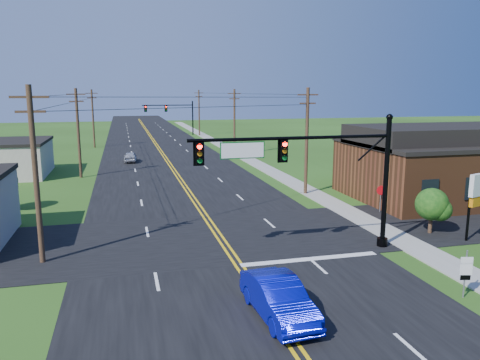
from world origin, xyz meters
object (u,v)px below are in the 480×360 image
object	(u,v)px
route_sign	(466,270)
blue_car	(278,299)
stop_sign	(381,193)
signal_mast_main	(311,167)
signal_mast_far	(171,113)

from	to	relation	value
route_sign	blue_car	bearing A→B (deg)	-168.33
route_sign	stop_sign	distance (m)	14.38
route_sign	stop_sign	size ratio (longest dim) A/B	1.06
signal_mast_main	route_sign	xyz separation A→B (m)	(4.24, -6.88, -3.52)
signal_mast_main	blue_car	world-z (taller)	signal_mast_main
blue_car	stop_sign	xyz separation A→B (m)	(12.41, 13.51, 0.66)
signal_mast_main	stop_sign	bearing A→B (deg)	39.33
stop_sign	route_sign	bearing A→B (deg)	-100.16
signal_mast_main	blue_car	distance (m)	8.71
blue_car	route_sign	size ratio (longest dim) A/B	2.23
signal_mast_main	route_sign	bearing A→B (deg)	-58.38
route_sign	stop_sign	world-z (taller)	route_sign
signal_mast_far	route_sign	xyz separation A→B (m)	(4.14, -78.88, -3.31)
signal_mast_far	stop_sign	xyz separation A→B (m)	(8.30, -65.12, -3.11)
signal_mast_main	signal_mast_far	bearing A→B (deg)	89.92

